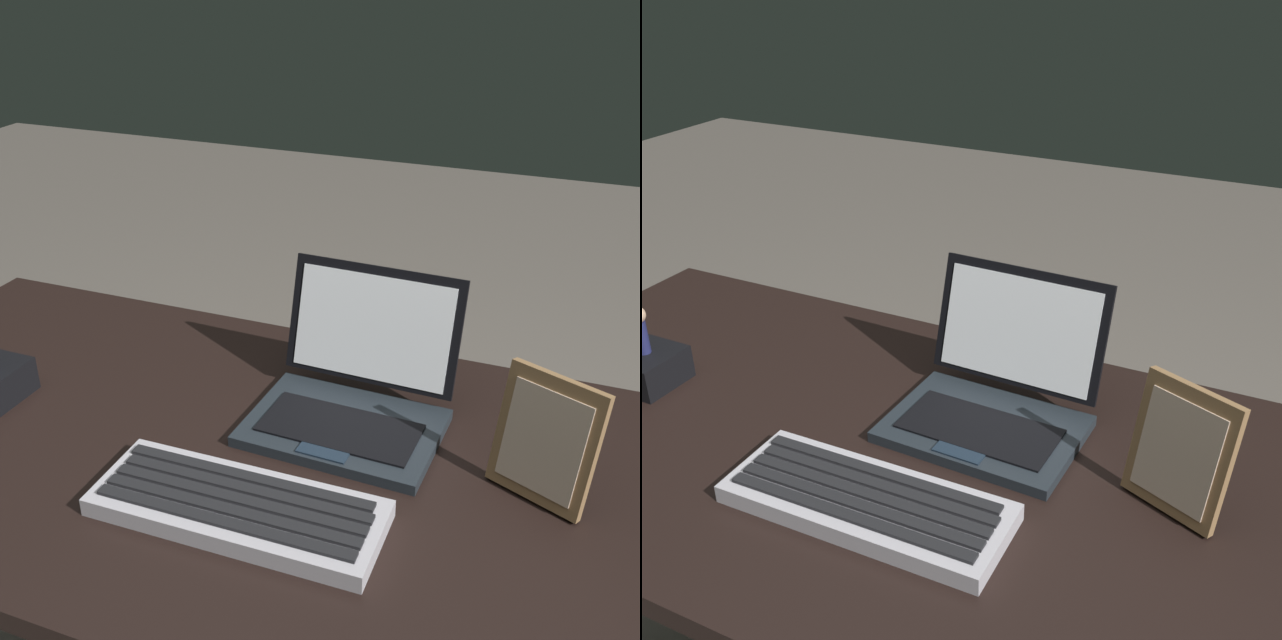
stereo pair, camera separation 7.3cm
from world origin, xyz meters
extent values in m
cube|color=black|center=(0.00, 0.00, 0.74)|extent=(1.39, 0.66, 0.03)
cylinder|color=black|center=(-0.64, 0.28, 0.36)|extent=(0.05, 0.05, 0.73)
cube|color=#20272D|center=(0.06, 0.08, 0.76)|extent=(0.26, 0.18, 0.02)
cube|color=black|center=(0.06, 0.07, 0.77)|extent=(0.21, 0.10, 0.00)
cube|color=#1A2736|center=(0.06, 0.01, 0.77)|extent=(0.07, 0.03, 0.00)
cube|color=black|center=(0.07, 0.19, 0.87)|extent=(0.25, 0.06, 0.16)
cube|color=white|center=(0.07, 0.18, 0.86)|extent=(0.22, 0.05, 0.14)
cube|color=yellow|center=(0.07, 0.18, 0.84)|extent=(0.21, 0.01, 0.01)
cube|color=#BAB6BF|center=(0.01, -0.12, 0.77)|extent=(0.34, 0.13, 0.02)
cube|color=black|center=(0.01, -0.16, 0.78)|extent=(0.31, 0.02, 0.00)
cube|color=black|center=(0.01, -0.14, 0.78)|extent=(0.31, 0.02, 0.00)
cube|color=black|center=(0.01, -0.12, 0.78)|extent=(0.31, 0.02, 0.00)
cube|color=black|center=(0.01, -0.10, 0.78)|extent=(0.31, 0.02, 0.00)
cube|color=black|center=(0.00, -0.08, 0.78)|extent=(0.31, 0.02, 0.00)
cube|color=olive|center=(0.32, 0.04, 0.84)|extent=(0.13, 0.09, 0.16)
cube|color=beige|center=(0.32, 0.04, 0.84)|extent=(0.10, 0.06, 0.12)
cube|color=olive|center=(0.33, 0.07, 0.77)|extent=(0.02, 0.02, 0.03)
cube|color=black|center=(-0.44, -0.02, 0.78)|extent=(0.09, 0.09, 0.05)
cylinder|color=navy|center=(-0.44, -0.02, 0.83)|extent=(0.02, 0.02, 0.05)
camera|label=1|loc=(0.34, -0.73, 1.36)|focal=43.50mm
camera|label=2|loc=(0.41, -0.70, 1.36)|focal=43.50mm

